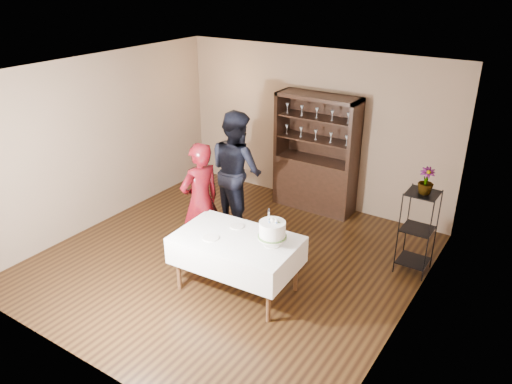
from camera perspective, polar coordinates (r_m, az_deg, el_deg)
floor at (r=7.30m, az=-3.01°, el=-7.79°), size 5.00×5.00×0.00m
ceiling at (r=6.29m, az=-3.56°, el=13.51°), size 5.00×5.00×0.00m
back_wall at (r=8.70m, az=6.59°, el=7.30°), size 5.00×0.02×2.70m
wall_left at (r=8.33m, az=-17.35°, el=5.56°), size 0.02×5.00×2.70m
wall_right at (r=5.69m, az=17.54°, el=-3.28°), size 0.02×5.00×2.70m
china_hutch at (r=8.63m, az=6.80°, el=2.32°), size 1.40×0.48×2.00m
plant_etagere at (r=7.09m, az=17.99°, el=-4.02°), size 0.42×0.42×1.20m
cake_table at (r=6.38m, az=-2.23°, el=-6.67°), size 1.60×1.04×0.78m
woman at (r=7.05m, az=-6.37°, el=-1.08°), size 0.58×0.73×1.74m
man at (r=7.84m, az=-2.26°, el=2.51°), size 1.13×1.01×1.93m
cake at (r=6.03m, az=1.88°, el=-4.45°), size 0.42×0.42×0.50m
plate_near at (r=6.29m, az=-5.19°, el=-5.24°), size 0.27×0.27×0.01m
plate_far at (r=6.53m, az=-2.19°, el=-3.94°), size 0.24×0.24×0.01m
potted_plant at (r=6.78m, az=18.87°, el=1.21°), size 0.26×0.26×0.35m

